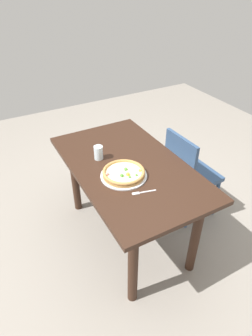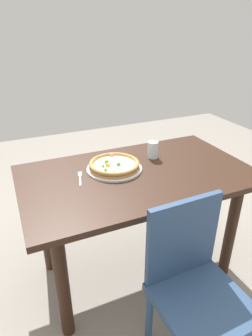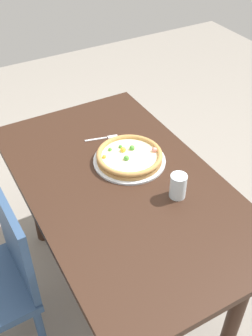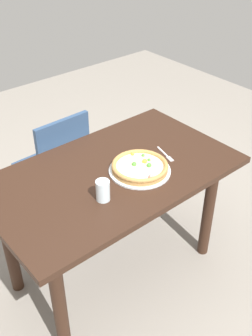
% 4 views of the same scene
% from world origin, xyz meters
% --- Properties ---
extents(ground_plane, '(6.00, 6.00, 0.00)m').
position_xyz_m(ground_plane, '(0.00, 0.00, 0.00)').
color(ground_plane, gray).
extents(dining_table, '(1.36, 0.80, 0.77)m').
position_xyz_m(dining_table, '(0.00, 0.00, 0.64)').
color(dining_table, '#331E14').
rests_on(dining_table, ground).
extents(chair_near, '(0.41, 0.41, 0.87)m').
position_xyz_m(chair_near, '(-0.00, -0.61, 0.48)').
color(chair_near, navy).
rests_on(chair_near, ground).
extents(plate, '(0.33, 0.33, 0.01)m').
position_xyz_m(plate, '(-0.11, 0.10, 0.77)').
color(plate, silver).
rests_on(plate, dining_table).
extents(pizza, '(0.30, 0.30, 0.05)m').
position_xyz_m(pizza, '(-0.11, 0.10, 0.80)').
color(pizza, '#B78447').
rests_on(pizza, plate).
extents(fork, '(0.06, 0.16, 0.00)m').
position_xyz_m(fork, '(-0.33, 0.08, 0.77)').
color(fork, silver).
rests_on(fork, dining_table).
extents(drinking_glass, '(0.07, 0.07, 0.11)m').
position_xyz_m(drinking_glass, '(0.18, 0.16, 0.82)').
color(drinking_glass, silver).
rests_on(drinking_glass, dining_table).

